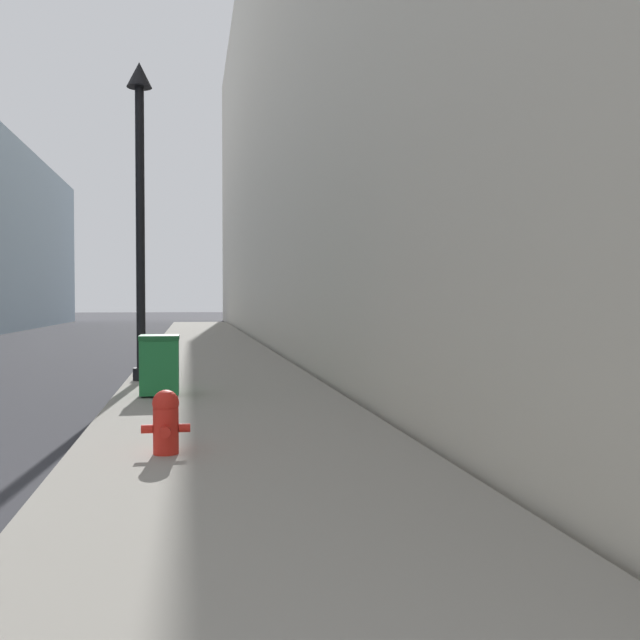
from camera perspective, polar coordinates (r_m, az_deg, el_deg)
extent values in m
cube|color=gray|center=(23.73, -8.74, -2.48)|extent=(3.83, 60.00, 0.14)
cube|color=beige|center=(33.82, 5.05, 15.59)|extent=(12.00, 60.00, 19.86)
cylinder|color=red|center=(7.71, -12.23, -8.65)|extent=(0.26, 0.26, 0.48)
sphere|color=red|center=(7.66, -12.24, -6.51)|extent=(0.28, 0.28, 0.28)
cylinder|color=red|center=(7.65, -12.25, -5.90)|extent=(0.07, 0.07, 0.06)
cylinder|color=red|center=(7.51, -12.28, -8.73)|extent=(0.11, 0.12, 0.11)
cylinder|color=red|center=(7.71, -13.67, -8.47)|extent=(0.12, 0.09, 0.09)
cylinder|color=red|center=(7.70, -10.78, -8.47)|extent=(0.12, 0.09, 0.09)
cube|color=#1E7538|center=(12.33, -12.71, -3.67)|extent=(0.63, 0.66, 0.91)
cube|color=#16572A|center=(12.29, -12.72, -1.37)|extent=(0.65, 0.68, 0.08)
cylinder|color=black|center=(12.66, -13.86, -5.38)|extent=(0.05, 0.16, 0.16)
cylinder|color=black|center=(12.64, -11.42, -5.38)|extent=(0.05, 0.16, 0.16)
cylinder|color=black|center=(14.77, -14.10, -4.22)|extent=(0.34, 0.34, 0.25)
cylinder|color=black|center=(14.76, -14.18, 6.64)|extent=(0.18, 0.18, 5.84)
cone|color=black|center=(15.37, -14.26, 18.49)|extent=(0.50, 0.50, 0.50)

